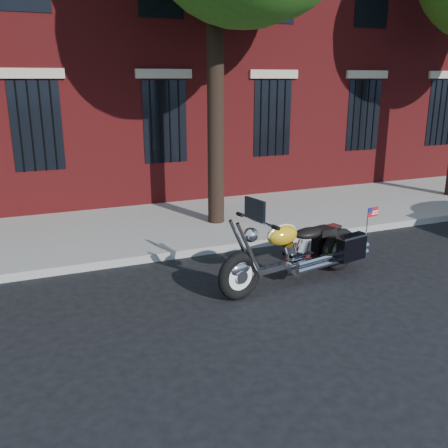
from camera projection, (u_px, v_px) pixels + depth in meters
name	position (u px, v px, depth m)	size (l,w,h in m)	color
ground	(252.00, 276.00, 8.50)	(120.00, 120.00, 0.00)	black
curb	(221.00, 248.00, 9.70)	(40.00, 0.16, 0.15)	gray
sidewalk	(190.00, 223.00, 11.36)	(40.00, 3.60, 0.15)	gray
motorcycle	(301.00, 252.00, 8.12)	(3.06, 1.24, 1.53)	black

